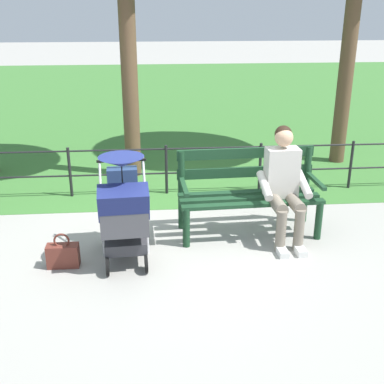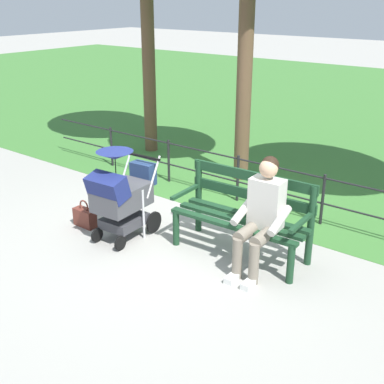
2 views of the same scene
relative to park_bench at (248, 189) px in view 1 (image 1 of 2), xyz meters
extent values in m
plane|color=#9E9B93|center=(0.89, 0.12, -0.53)|extent=(60.00, 60.00, 0.00)
cube|color=#3D7533|center=(0.89, -8.68, -0.52)|extent=(40.00, 16.00, 0.01)
cube|color=#193D23|center=(0.00, -0.06, -0.08)|extent=(1.60, 0.17, 0.04)
cube|color=#193D23|center=(0.00, 0.12, -0.08)|extent=(1.60, 0.17, 0.04)
cube|color=#193D23|center=(-0.01, 0.29, -0.08)|extent=(1.60, 0.17, 0.04)
cube|color=#193D23|center=(0.01, -0.16, 0.14)|extent=(1.60, 0.11, 0.12)
cube|color=#193D23|center=(0.01, -0.16, 0.37)|extent=(1.60, 0.11, 0.12)
cylinder|color=#193D23|center=(-0.76, 0.28, -0.30)|extent=(0.08, 0.08, 0.45)
cylinder|color=#193D23|center=(-0.74, -0.20, -0.05)|extent=(0.08, 0.08, 0.95)
cube|color=#193D23|center=(-0.75, 0.08, 0.10)|extent=(0.07, 0.56, 0.04)
cylinder|color=#193D23|center=(0.74, 0.35, -0.30)|extent=(0.08, 0.08, 0.45)
cylinder|color=#193D23|center=(0.76, -0.13, -0.05)|extent=(0.08, 0.08, 0.95)
cube|color=#193D23|center=(0.74, 0.15, 0.10)|extent=(0.07, 0.56, 0.04)
cylinder|color=slate|center=(-0.46, 0.33, -0.06)|extent=(0.16, 0.41, 0.14)
cylinder|color=slate|center=(-0.26, 0.34, -0.06)|extent=(0.16, 0.41, 0.14)
cylinder|color=slate|center=(-0.46, 0.53, -0.29)|extent=(0.11, 0.11, 0.47)
cylinder|color=slate|center=(-0.26, 0.54, -0.29)|extent=(0.11, 0.11, 0.47)
cube|color=silver|center=(-0.47, 0.61, -0.49)|extent=(0.11, 0.22, 0.07)
cube|color=silver|center=(-0.27, 0.62, -0.49)|extent=(0.11, 0.22, 0.07)
cube|color=beige|center=(-0.35, 0.12, 0.22)|extent=(0.37, 0.24, 0.56)
cylinder|color=beige|center=(-0.57, 0.23, 0.12)|extent=(0.11, 0.43, 0.23)
cylinder|color=beige|center=(-0.13, 0.24, 0.12)|extent=(0.11, 0.43, 0.23)
sphere|color=tan|center=(-0.35, 0.12, 0.62)|extent=(0.20, 0.20, 0.20)
sphere|color=black|center=(-0.34, 0.09, 0.65)|extent=(0.19, 0.19, 0.19)
cylinder|color=black|center=(1.17, 0.26, -0.39)|extent=(0.05, 0.28, 0.28)
cylinder|color=black|center=(1.63, 0.29, -0.39)|extent=(0.05, 0.28, 0.28)
cylinder|color=black|center=(1.17, 0.87, -0.44)|extent=(0.04, 0.18, 0.18)
cylinder|color=black|center=(1.55, 0.89, -0.44)|extent=(0.04, 0.18, 0.18)
cube|color=#38383D|center=(1.38, 0.58, -0.31)|extent=(0.45, 0.55, 0.12)
cylinder|color=silver|center=(1.16, 0.46, -0.20)|extent=(0.03, 0.03, 0.65)
cylinder|color=silver|center=(1.62, 0.49, -0.20)|extent=(0.03, 0.03, 0.65)
cube|color=#47474C|center=(1.38, 0.60, 0.02)|extent=(0.50, 0.71, 0.28)
cube|color=navy|center=(1.37, 0.84, 0.22)|extent=(0.50, 0.34, 0.33)
cylinder|color=black|center=(1.41, 0.16, 0.42)|extent=(0.52, 0.06, 0.03)
cylinder|color=silver|center=(1.17, 0.24, 0.22)|extent=(0.05, 0.30, 0.49)
cylinder|color=silver|center=(1.63, 0.27, 0.22)|extent=(0.05, 0.30, 0.49)
cone|color=navy|center=(1.38, 0.68, 0.57)|extent=(0.47, 0.47, 0.10)
cylinder|color=black|center=(1.38, 0.68, 0.39)|extent=(0.01, 0.01, 0.30)
cube|color=navy|center=(1.41, 0.18, 0.20)|extent=(0.33, 0.18, 0.28)
cube|color=brown|center=(2.01, 0.68, -0.41)|extent=(0.32, 0.14, 0.24)
torus|color=brown|center=(2.01, 0.68, -0.24)|extent=(0.16, 0.02, 0.16)
cylinder|color=black|center=(-1.74, -1.27, -0.18)|extent=(0.04, 0.04, 0.70)
cylinder|color=black|center=(-0.42, -1.27, -0.18)|extent=(0.04, 0.04, 0.70)
cylinder|color=black|center=(0.89, -1.27, -0.18)|extent=(0.04, 0.04, 0.70)
cylinder|color=black|center=(2.21, -1.27, -0.18)|extent=(0.04, 0.04, 0.70)
cylinder|color=black|center=(0.89, -1.27, 0.12)|extent=(7.90, 0.02, 0.02)
cylinder|color=black|center=(0.89, -1.27, -0.23)|extent=(7.90, 0.02, 0.02)
cylinder|color=brown|center=(1.38, -2.13, 1.18)|extent=(0.24, 0.24, 3.40)
cylinder|color=brown|center=(-2.03, -2.54, 1.25)|extent=(0.24, 0.24, 3.54)
camera|label=1|loc=(1.07, 5.15, 1.99)|focal=45.69mm
camera|label=2|loc=(-2.70, 4.49, 2.33)|focal=46.24mm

